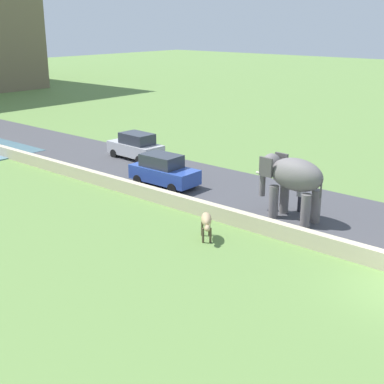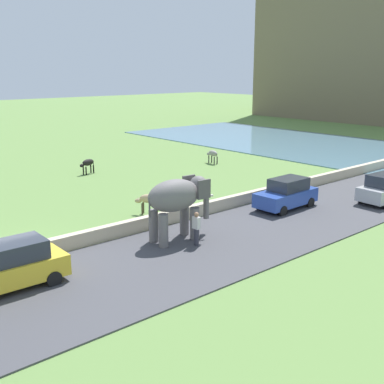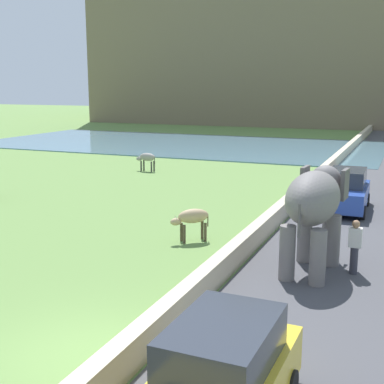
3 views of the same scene
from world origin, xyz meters
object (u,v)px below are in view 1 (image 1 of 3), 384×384
elephant (292,178)px  car_blue (164,171)px  person_beside_elephant (300,195)px  car_silver (136,146)px  cow_tan (206,221)px

elephant → car_blue: elephant is taller
person_beside_elephant → car_silver: size_ratio=0.40×
person_beside_elephant → car_blue: bearing=98.3°
elephant → cow_tan: bearing=161.5°
elephant → car_silver: elephant is taller
person_beside_elephant → cow_tan: (-5.54, 1.34, -0.04)m
car_silver → person_beside_elephant: bearing=-98.4°
elephant → car_blue: (-0.02, 8.11, -1.14)m
elephant → person_beside_elephant: size_ratio=2.16×
car_blue → cow_tan: bearing=-123.4°
person_beside_elephant → cow_tan: person_beside_elephant is taller
person_beside_elephant → cow_tan: bearing=166.4°
car_silver → car_blue: 6.37m
person_beside_elephant → cow_tan: 5.70m
elephant → car_silver: bearing=77.1°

